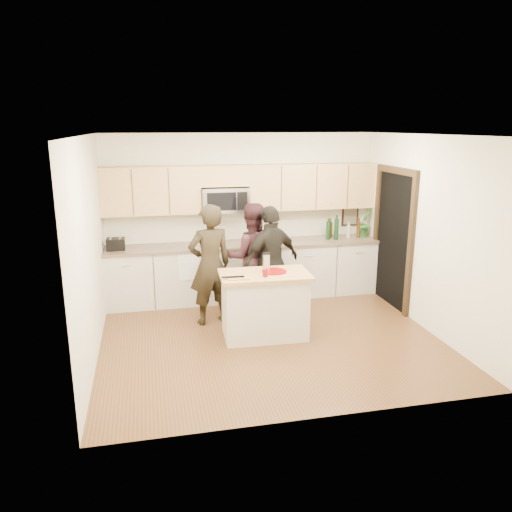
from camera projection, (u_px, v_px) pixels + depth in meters
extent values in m
plane|color=brown|center=(269.00, 337.00, 6.84)|extent=(4.50, 4.50, 0.00)
cube|color=beige|center=(241.00, 215.00, 8.39)|extent=(4.50, 0.02, 2.70)
cube|color=beige|center=(322.00, 289.00, 4.61)|extent=(4.50, 0.02, 2.70)
cube|color=beige|center=(90.00, 250.00, 6.03)|extent=(0.02, 4.00, 2.70)
cube|color=beige|center=(426.00, 234.00, 6.97)|extent=(0.02, 4.00, 2.70)
cube|color=white|center=(271.00, 135.00, 6.16)|extent=(4.50, 4.00, 0.02)
cube|color=beige|center=(245.00, 271.00, 8.32)|extent=(4.50, 0.62, 0.90)
cube|color=#7A6351|center=(245.00, 244.00, 8.20)|extent=(4.50, 0.66, 0.04)
cube|color=tan|center=(151.00, 191.00, 7.81)|extent=(1.55, 0.33, 0.75)
cube|color=tan|center=(311.00, 186.00, 8.35)|extent=(2.17, 0.33, 0.75)
cube|color=tan|center=(224.00, 175.00, 7.99)|extent=(0.78, 0.33, 0.33)
cube|color=silver|center=(225.00, 200.00, 8.06)|extent=(0.76, 0.40, 0.40)
cube|color=black|center=(222.00, 202.00, 7.85)|extent=(0.47, 0.01, 0.29)
cube|color=black|center=(242.00, 201.00, 7.92)|extent=(0.17, 0.01, 0.29)
cube|color=black|center=(393.00, 240.00, 7.89)|extent=(0.02, 1.05, 2.10)
cube|color=black|center=(411.00, 249.00, 7.34)|extent=(0.06, 0.10, 2.10)
cube|color=black|center=(376.00, 233.00, 8.43)|extent=(0.06, 0.10, 2.10)
cube|color=black|center=(397.00, 170.00, 7.61)|extent=(0.06, 1.25, 0.10)
cube|color=black|center=(350.00, 215.00, 8.80)|extent=(0.30, 0.03, 0.38)
cube|color=tan|center=(350.00, 215.00, 8.78)|extent=(0.24, 0.00, 0.32)
cube|color=white|center=(189.00, 265.00, 7.77)|extent=(0.34, 0.01, 0.48)
cube|color=white|center=(187.00, 246.00, 7.98)|extent=(0.34, 0.60, 0.01)
cube|color=beige|center=(265.00, 307.00, 6.78)|extent=(1.13, 0.69, 0.85)
cube|color=#B6804C|center=(265.00, 275.00, 6.67)|extent=(1.23, 0.75, 0.05)
cylinder|color=maroon|center=(274.00, 271.00, 6.72)|extent=(0.33, 0.33, 0.02)
cube|color=silver|center=(266.00, 262.00, 6.72)|extent=(0.08, 0.06, 0.22)
cube|color=black|center=(266.00, 254.00, 6.69)|extent=(0.10, 0.06, 0.02)
cylinder|color=maroon|center=(265.00, 273.00, 6.50)|extent=(0.07, 0.07, 0.10)
cube|color=#B6804C|center=(238.00, 278.00, 6.43)|extent=(0.29, 0.21, 0.02)
cube|color=black|center=(233.00, 277.00, 6.41)|extent=(0.29, 0.04, 0.02)
cube|color=silver|center=(238.00, 278.00, 6.38)|extent=(0.19, 0.03, 0.01)
cube|color=black|center=(116.00, 244.00, 7.73)|extent=(0.28, 0.22, 0.18)
cube|color=silver|center=(111.00, 238.00, 7.69)|extent=(0.03, 0.16, 0.00)
cube|color=silver|center=(120.00, 238.00, 7.72)|extent=(0.03, 0.16, 0.00)
cylinder|color=black|center=(328.00, 229.00, 8.41)|extent=(0.07, 0.07, 0.36)
cylinder|color=#3C250B|center=(330.00, 228.00, 8.59)|extent=(0.08, 0.08, 0.33)
cylinder|color=tan|center=(349.00, 230.00, 8.53)|extent=(0.07, 0.07, 0.28)
cylinder|color=#3C250B|center=(359.00, 228.00, 8.55)|extent=(0.06, 0.06, 0.34)
cylinder|color=black|center=(336.00, 228.00, 8.38)|extent=(0.07, 0.07, 0.42)
imported|color=#2B692A|center=(364.00, 223.00, 8.60)|extent=(0.35, 0.34, 0.49)
imported|color=black|center=(210.00, 265.00, 7.14)|extent=(0.72, 0.56, 1.76)
imported|color=#30181C|center=(251.00, 257.00, 7.69)|extent=(0.87, 0.70, 1.69)
imported|color=black|center=(271.00, 262.00, 7.45)|extent=(1.07, 0.79, 1.68)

